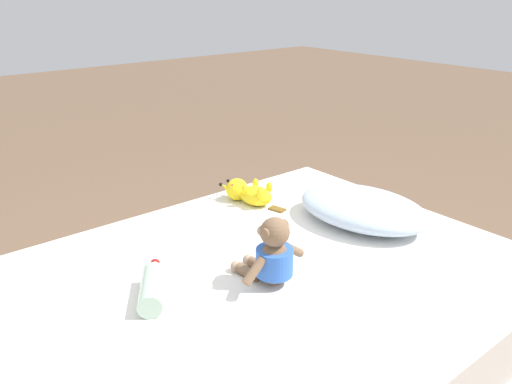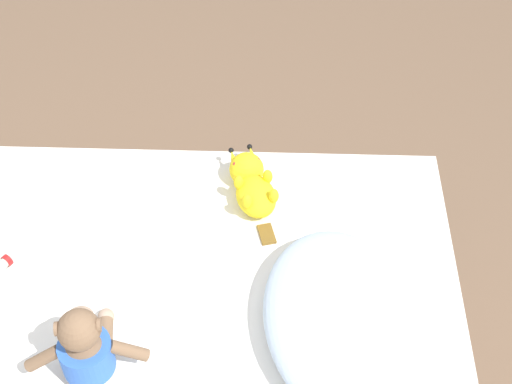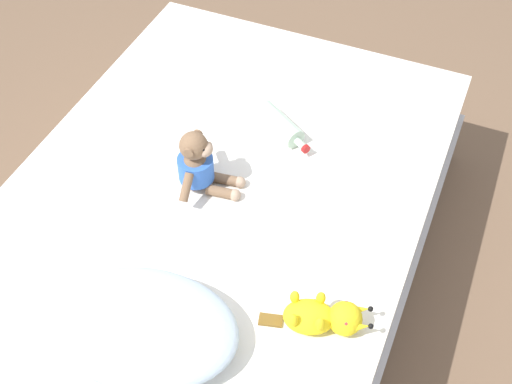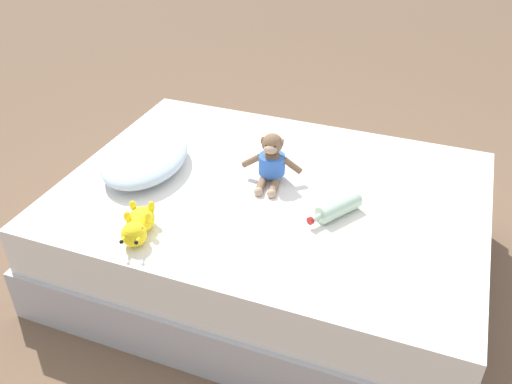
# 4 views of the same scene
# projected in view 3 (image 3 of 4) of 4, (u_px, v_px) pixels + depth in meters

# --- Properties ---
(ground_plane) EXTENTS (16.00, 16.00, 0.00)m
(ground_plane) POSITION_uv_depth(u_px,v_px,m) (225.00, 265.00, 2.64)
(ground_plane) COLOR brown
(bed) EXTENTS (1.43, 1.93, 0.48)m
(bed) POSITION_uv_depth(u_px,v_px,m) (223.00, 228.00, 2.46)
(bed) COLOR #B2B2B7
(bed) RESTS_ON ground_plane
(pillow) EXTENTS (0.61, 0.46, 0.12)m
(pillow) POSITION_uv_depth(u_px,v_px,m) (142.00, 326.00, 1.84)
(pillow) COLOR silver
(pillow) RESTS_ON bed
(plush_monkey) EXTENTS (0.24, 0.29, 0.24)m
(plush_monkey) POSITION_uv_depth(u_px,v_px,m) (199.00, 165.00, 2.20)
(plush_monkey) COLOR brown
(plush_monkey) RESTS_ON bed
(plush_yellow_creature) EXTENTS (0.33, 0.17, 0.10)m
(plush_yellow_creature) POSITION_uv_depth(u_px,v_px,m) (324.00, 317.00, 1.87)
(plush_yellow_creature) COLOR yellow
(plush_yellow_creature) RESTS_ON bed
(glass_bottle) EXTENTS (0.26, 0.19, 0.08)m
(glass_bottle) POSITION_uv_depth(u_px,v_px,m) (281.00, 125.00, 2.42)
(glass_bottle) COLOR #B2D1B7
(glass_bottle) RESTS_ON bed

